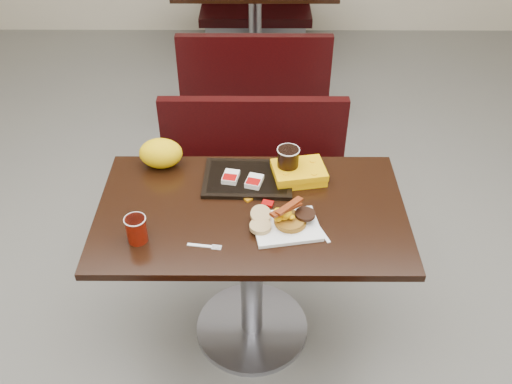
{
  "coord_description": "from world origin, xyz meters",
  "views": [
    {
      "loc": [
        0.03,
        -1.66,
        2.17
      ],
      "look_at": [
        0.02,
        0.02,
        0.82
      ],
      "focal_mm": 39.45,
      "sensor_mm": 36.0,
      "label": 1
    }
  ],
  "objects_px": {
    "paper_bag": "(161,153)",
    "tray": "(248,179)",
    "bench_near_n": "(253,178)",
    "coffee_cup_far": "(288,161)",
    "bench_far_n": "(256,0)",
    "table_far": "(255,31)",
    "hashbrown_sleeve_left": "(231,177)",
    "knife": "(320,229)",
    "table_near": "(252,275)",
    "hashbrown_sleeve_right": "(254,181)",
    "fork": "(200,246)",
    "pancake_stack": "(291,221)",
    "bench_far_s": "(255,73)",
    "coffee_cup_near": "(137,229)",
    "clamshell": "(299,173)",
    "platter": "(286,227)"
  },
  "relations": [
    {
      "from": "coffee_cup_near",
      "to": "tray",
      "type": "bearing_deg",
      "value": 42.25
    },
    {
      "from": "tray",
      "to": "hashbrown_sleeve_left",
      "type": "relative_size",
      "value": 4.44
    },
    {
      "from": "coffee_cup_far",
      "to": "knife",
      "type": "bearing_deg",
      "value": -71.62
    },
    {
      "from": "bench_near_n",
      "to": "paper_bag",
      "type": "xyz_separation_m",
      "value": [
        -0.38,
        -0.42,
        0.45
      ]
    },
    {
      "from": "bench_far_n",
      "to": "pancake_stack",
      "type": "relative_size",
      "value": 8.42
    },
    {
      "from": "table_far",
      "to": "hashbrown_sleeve_left",
      "type": "xyz_separation_m",
      "value": [
        -0.09,
        -2.43,
        0.4
      ]
    },
    {
      "from": "table_far",
      "to": "clamshell",
      "type": "bearing_deg",
      "value": -85.38
    },
    {
      "from": "bench_near_n",
      "to": "hashbrown_sleeve_right",
      "type": "distance_m",
      "value": 0.7
    },
    {
      "from": "table_far",
      "to": "bench_far_s",
      "type": "relative_size",
      "value": 1.2
    },
    {
      "from": "bench_far_s",
      "to": "pancake_stack",
      "type": "bearing_deg",
      "value": -85.76
    },
    {
      "from": "bench_near_n",
      "to": "coffee_cup_far",
      "type": "height_order",
      "value": "coffee_cup_far"
    },
    {
      "from": "bench_far_s",
      "to": "paper_bag",
      "type": "distance_m",
      "value": 1.72
    },
    {
      "from": "coffee_cup_far",
      "to": "fork",
      "type": "bearing_deg",
      "value": -128.66
    },
    {
      "from": "bench_far_n",
      "to": "paper_bag",
      "type": "relative_size",
      "value": 5.48
    },
    {
      "from": "bench_near_n",
      "to": "paper_bag",
      "type": "distance_m",
      "value": 0.73
    },
    {
      "from": "table_near",
      "to": "paper_bag",
      "type": "relative_size",
      "value": 6.57
    },
    {
      "from": "bench_far_n",
      "to": "coffee_cup_far",
      "type": "distance_m",
      "value": 3.13
    },
    {
      "from": "knife",
      "to": "tray",
      "type": "height_order",
      "value": "tray"
    },
    {
      "from": "fork",
      "to": "paper_bag",
      "type": "xyz_separation_m",
      "value": [
        -0.2,
        0.49,
        0.06
      ]
    },
    {
      "from": "bench_far_s",
      "to": "coffee_cup_far",
      "type": "xyz_separation_m",
      "value": [
        0.15,
        -1.69,
        0.47
      ]
    },
    {
      "from": "fork",
      "to": "table_near",
      "type": "bearing_deg",
      "value": 56.4
    },
    {
      "from": "table_near",
      "to": "hashbrown_sleeve_right",
      "type": "bearing_deg",
      "value": 85.32
    },
    {
      "from": "tray",
      "to": "paper_bag",
      "type": "bearing_deg",
      "value": 166.02
    },
    {
      "from": "table_far",
      "to": "bench_far_s",
      "type": "xyz_separation_m",
      "value": [
        0.0,
        -0.7,
        -0.02
      ]
    },
    {
      "from": "table_near",
      "to": "bench_far_s",
      "type": "xyz_separation_m",
      "value": [
        0.0,
        1.9,
        -0.02
      ]
    },
    {
      "from": "bench_far_n",
      "to": "tray",
      "type": "relative_size",
      "value": 2.76
    },
    {
      "from": "tray",
      "to": "coffee_cup_far",
      "type": "relative_size",
      "value": 3.04
    },
    {
      "from": "pancake_stack",
      "to": "paper_bag",
      "type": "xyz_separation_m",
      "value": [
        -0.53,
        0.38,
        0.04
      ]
    },
    {
      "from": "bench_far_n",
      "to": "table_near",
      "type": "bearing_deg",
      "value": -90.0
    },
    {
      "from": "table_near",
      "to": "clamshell",
      "type": "xyz_separation_m",
      "value": [
        0.19,
        0.19,
        0.4
      ]
    },
    {
      "from": "hashbrown_sleeve_right",
      "to": "fork",
      "type": "bearing_deg",
      "value": -103.5
    },
    {
      "from": "table_far",
      "to": "hashbrown_sleeve_right",
      "type": "distance_m",
      "value": 2.49
    },
    {
      "from": "hashbrown_sleeve_right",
      "to": "bench_far_n",
      "type": "bearing_deg",
      "value": 106.17
    },
    {
      "from": "hashbrown_sleeve_right",
      "to": "coffee_cup_far",
      "type": "bearing_deg",
      "value": 43.04
    },
    {
      "from": "table_far",
      "to": "hashbrown_sleeve_left",
      "type": "relative_size",
      "value": 14.69
    },
    {
      "from": "bench_near_n",
      "to": "pancake_stack",
      "type": "distance_m",
      "value": 0.91
    },
    {
      "from": "fork",
      "to": "coffee_cup_far",
      "type": "xyz_separation_m",
      "value": [
        0.33,
        0.42,
        0.07
      ]
    },
    {
      "from": "paper_bag",
      "to": "tray",
      "type": "bearing_deg",
      "value": -15.52
    },
    {
      "from": "hashbrown_sleeve_left",
      "to": "tray",
      "type": "bearing_deg",
      "value": 22.99
    },
    {
      "from": "fork",
      "to": "coffee_cup_near",
      "type": "bearing_deg",
      "value": -179.71
    },
    {
      "from": "bench_near_n",
      "to": "coffee_cup_far",
      "type": "relative_size",
      "value": 8.39
    },
    {
      "from": "platter",
      "to": "coffee_cup_far",
      "type": "bearing_deg",
      "value": 77.23
    },
    {
      "from": "platter",
      "to": "clamshell",
      "type": "bearing_deg",
      "value": 68.59
    },
    {
      "from": "bench_far_n",
      "to": "fork",
      "type": "distance_m",
      "value": 3.53
    },
    {
      "from": "table_near",
      "to": "coffee_cup_near",
      "type": "xyz_separation_m",
      "value": [
        -0.41,
        -0.18,
        0.43
      ]
    },
    {
      "from": "fork",
      "to": "tray",
      "type": "distance_m",
      "value": 0.42
    },
    {
      "from": "paper_bag",
      "to": "pancake_stack",
      "type": "bearing_deg",
      "value": -35.69
    },
    {
      "from": "bench_near_n",
      "to": "clamshell",
      "type": "relative_size",
      "value": 4.74
    },
    {
      "from": "bench_near_n",
      "to": "coffee_cup_far",
      "type": "distance_m",
      "value": 0.69
    },
    {
      "from": "bench_far_s",
      "to": "paper_bag",
      "type": "relative_size",
      "value": 5.48
    }
  ]
}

